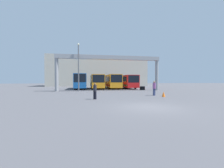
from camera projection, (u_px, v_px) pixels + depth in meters
name	position (u px, v px, depth m)	size (l,w,h in m)	color
ground_plane	(149.00, 107.00, 10.17)	(200.00, 200.00, 0.00)	#47474C
building_backdrop	(98.00, 72.00, 54.74)	(33.60, 12.00, 10.27)	#B7B2A3
overhead_gantry	(110.00, 62.00, 27.02)	(18.91, 0.80, 6.34)	gray
bus_slot_0	(81.00, 80.00, 33.69)	(2.53, 10.40, 3.26)	#1959A5
bus_slot_1	(97.00, 81.00, 34.22)	(2.62, 10.24, 3.10)	orange
bus_slot_2	(112.00, 81.00, 35.65)	(2.57, 11.90, 3.15)	orange
bus_slot_3	(127.00, 81.00, 35.68)	(2.59, 10.71, 3.03)	red
pedestrian_far_center	(95.00, 91.00, 14.48)	(0.33, 0.33, 1.57)	black
pedestrian_mid_left	(154.00, 88.00, 18.20)	(0.37, 0.37, 1.76)	navy
traffic_cone	(164.00, 94.00, 16.71)	(0.37, 0.37, 0.58)	orange
tire_stack	(142.00, 88.00, 29.36)	(1.04, 1.04, 0.72)	black
lamp_post	(79.00, 65.00, 25.38)	(0.36, 0.36, 8.14)	#595B60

